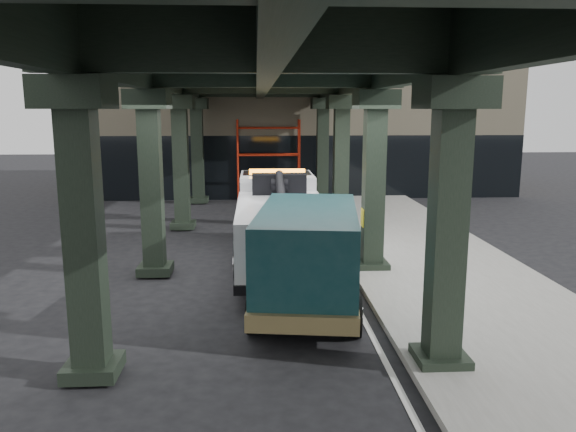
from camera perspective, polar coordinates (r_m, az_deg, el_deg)
name	(u,v)px	position (r m, az deg, el deg)	size (l,w,h in m)	color
ground	(282,297)	(13.82, -0.60, -8.19)	(90.00, 90.00, 0.00)	black
sidewalk	(438,268)	(16.49, 14.95, -5.12)	(5.00, 40.00, 0.15)	gray
lane_stripe	(339,272)	(15.87, 5.24, -5.67)	(0.12, 38.00, 0.01)	silver
viaduct	(263,71)	(15.08, -2.57, 14.46)	(7.40, 32.00, 6.40)	black
building	(301,118)	(33.15, 1.29, 9.95)	(22.00, 10.00, 8.00)	#C6B793
scaffolding	(268,158)	(27.80, -2.00, 5.88)	(3.08, 0.88, 4.00)	red
tow_truck	(280,219)	(16.39, -0.85, -0.30)	(2.58, 8.41, 2.75)	black
towed_van	(309,252)	(12.95, 2.11, -3.71)	(2.96, 5.99, 2.33)	#103539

